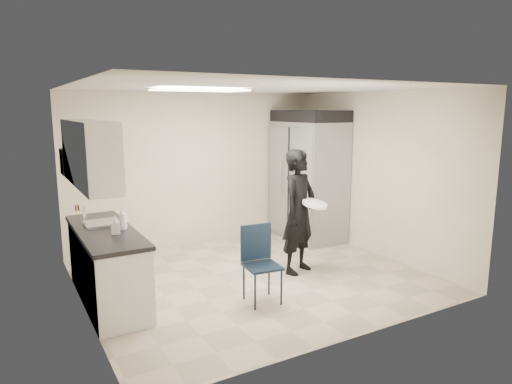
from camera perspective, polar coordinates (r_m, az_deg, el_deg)
floor at (r=6.51m, az=-0.15°, el=-10.60°), size 4.50×4.50×0.00m
ceiling at (r=6.08m, az=-0.16°, el=12.92°), size 4.50×4.50×0.00m
back_wall at (r=7.94m, az=-7.28°, el=2.86°), size 4.50×0.00×4.50m
left_wall at (r=5.44m, az=-21.27°, el=-1.27°), size 0.00×4.00×4.00m
right_wall at (r=7.51m, az=14.96°, el=2.15°), size 0.00×4.00×4.00m
ceiling_panel at (r=6.17m, az=-7.02°, el=12.53°), size 1.20×0.60×0.02m
lower_counter at (r=5.90m, az=-18.10°, el=-8.95°), size 0.60×1.90×0.86m
countertop at (r=5.77m, az=-18.35°, el=-4.67°), size 0.64×1.95×0.05m
sink at (r=6.02m, az=-18.64°, el=-4.23°), size 0.42×0.40×0.14m
faucet at (r=5.95m, az=-20.61°, el=-3.03°), size 0.02×0.02×0.24m
upper_cabinets at (r=5.59m, az=-20.16°, el=4.55°), size 0.35×1.80×0.75m
towel_dispenser at (r=6.73m, az=-22.26°, el=3.55°), size 0.22×0.30×0.35m
notice_sticker_left at (r=5.55m, az=-21.31°, el=-1.89°), size 0.00×0.12×0.07m
notice_sticker_right at (r=5.75m, az=-21.59°, el=-1.90°), size 0.00×0.12×0.07m
commercial_fridge at (r=8.24m, az=6.57°, el=1.39°), size 0.80×1.35×2.10m
fridge_compressor at (r=8.14m, az=6.74°, el=9.41°), size 0.80×1.35×0.20m
folding_chair at (r=5.57m, az=0.80°, el=-9.28°), size 0.44×0.44×0.91m
man_tuxedo at (r=6.51m, az=5.42°, el=-2.48°), size 0.77×0.65×1.77m
bucket_lid at (r=6.35m, az=7.36°, el=-1.47°), size 0.46×0.46×0.04m
soap_bottle_a at (r=5.65m, az=-16.35°, el=-3.20°), size 0.14×0.14×0.27m
soap_bottle_b at (r=5.49m, az=-17.16°, el=-3.96°), size 0.11×0.12×0.21m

